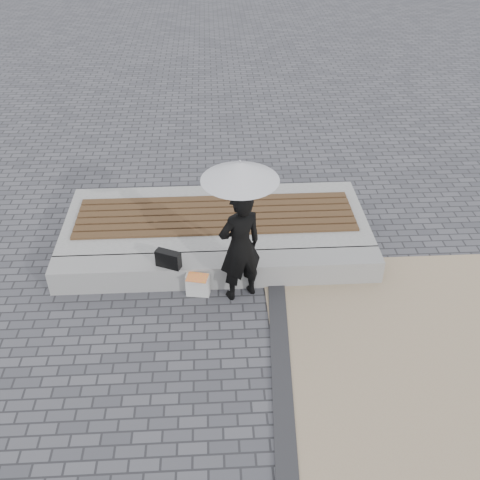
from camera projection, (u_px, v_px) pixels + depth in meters
name	position (u px, v px, depth m)	size (l,w,h in m)	color
ground	(221.00, 359.00, 7.25)	(80.00, 80.00, 0.00)	#515156
terrazzo_zone	(475.00, 378.00, 6.99)	(5.00, 5.00, 0.02)	tan
edging_band	(282.00, 386.00, 6.87)	(0.25, 5.20, 0.04)	#2B2B2D
seating_ledge	(218.00, 270.00, 8.43)	(5.00, 0.45, 0.40)	gray
timber_platform	(216.00, 225.00, 9.40)	(5.00, 2.00, 0.40)	#ABABA5
timber_decking	(216.00, 215.00, 9.27)	(4.60, 1.20, 0.04)	brown
woman	(240.00, 246.00, 7.76)	(0.65, 0.43, 1.78)	black
parasol	(240.00, 171.00, 7.06)	(1.03, 1.03, 1.31)	#B7B7BC
handbag	(168.00, 259.00, 8.11)	(0.37, 0.13, 0.26)	black
canvas_tote	(198.00, 285.00, 8.18)	(0.34, 0.14, 0.36)	silver
magazine	(197.00, 277.00, 8.03)	(0.30, 0.22, 0.01)	#FE3C46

